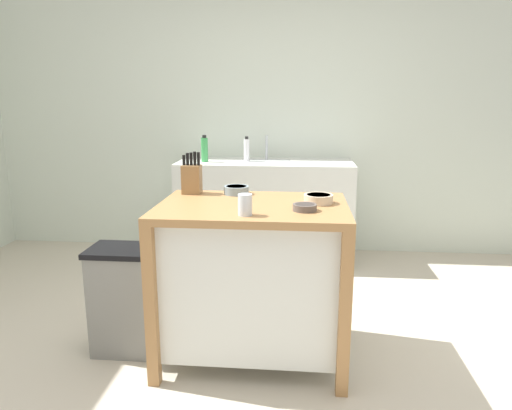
# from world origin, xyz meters

# --- Properties ---
(ground_plane) EXTENTS (6.27, 6.27, 0.00)m
(ground_plane) POSITION_xyz_m (0.00, 0.00, 0.00)
(ground_plane) COLOR #BCB29E
(ground_plane) RESTS_ON ground
(wall_back) EXTENTS (5.27, 0.10, 2.60)m
(wall_back) POSITION_xyz_m (0.00, 2.24, 1.30)
(wall_back) COLOR silver
(wall_back) RESTS_ON ground
(kitchen_island) EXTENTS (1.02, 0.72, 0.90)m
(kitchen_island) POSITION_xyz_m (0.11, 0.20, 0.50)
(kitchen_island) COLOR #9E7042
(kitchen_island) RESTS_ON ground
(knife_block) EXTENTS (0.11, 0.09, 0.25)m
(knife_block) POSITION_xyz_m (-0.28, 0.46, 0.99)
(knife_block) COLOR olive
(knife_block) RESTS_ON kitchen_island
(bowl_stoneware_deep) EXTENTS (0.16, 0.16, 0.05)m
(bowl_stoneware_deep) POSITION_xyz_m (0.46, 0.25, 0.92)
(bowl_stoneware_deep) COLOR beige
(bowl_stoneware_deep) RESTS_ON kitchen_island
(bowl_ceramic_wide) EXTENTS (0.12, 0.12, 0.03)m
(bowl_ceramic_wide) POSITION_xyz_m (0.39, 0.07, 0.91)
(bowl_ceramic_wide) COLOR #564C47
(bowl_ceramic_wide) RESTS_ON kitchen_island
(bowl_ceramic_small) EXTENTS (0.15, 0.15, 0.05)m
(bowl_ceramic_small) POSITION_xyz_m (-0.02, 0.46, 0.92)
(bowl_ceramic_small) COLOR gray
(bowl_ceramic_small) RESTS_ON kitchen_island
(drinking_cup) EXTENTS (0.07, 0.07, 0.11)m
(drinking_cup) POSITION_xyz_m (0.09, -0.05, 0.95)
(drinking_cup) COLOR silver
(drinking_cup) RESTS_ON kitchen_island
(trash_bin) EXTENTS (0.36, 0.28, 0.63)m
(trash_bin) POSITION_xyz_m (-0.64, 0.19, 0.32)
(trash_bin) COLOR slate
(trash_bin) RESTS_ON ground
(sink_counter) EXTENTS (1.55, 0.60, 0.90)m
(sink_counter) POSITION_xyz_m (0.05, 1.89, 0.45)
(sink_counter) COLOR silver
(sink_counter) RESTS_ON ground
(sink_faucet) EXTENTS (0.02, 0.02, 0.22)m
(sink_faucet) POSITION_xyz_m (0.05, 2.03, 1.01)
(sink_faucet) COLOR #B7BCC1
(sink_faucet) RESTS_ON sink_counter
(bottle_hand_soap) EXTENTS (0.05, 0.05, 0.22)m
(bottle_hand_soap) POSITION_xyz_m (-0.11, 1.90, 1.00)
(bottle_hand_soap) COLOR white
(bottle_hand_soap) RESTS_ON sink_counter
(bottle_dish_soap) EXTENTS (0.06, 0.06, 0.23)m
(bottle_dish_soap) POSITION_xyz_m (-0.48, 1.82, 1.01)
(bottle_dish_soap) COLOR green
(bottle_dish_soap) RESTS_ON sink_counter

